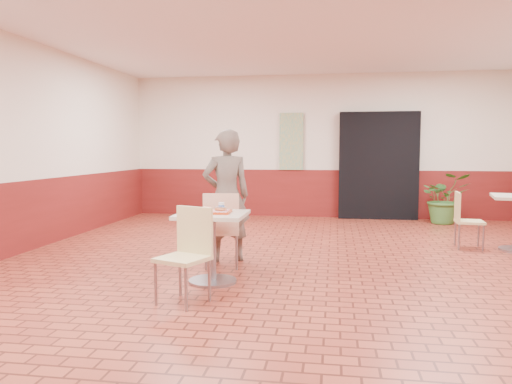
# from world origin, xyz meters

# --- Properties ---
(room_shell) EXTENTS (8.01, 10.01, 3.01)m
(room_shell) POSITION_xyz_m (0.00, 0.00, 1.50)
(room_shell) COLOR maroon
(room_shell) RESTS_ON ground
(wainscot_band) EXTENTS (8.00, 10.00, 1.00)m
(wainscot_band) POSITION_xyz_m (0.00, 0.00, 0.50)
(wainscot_band) COLOR maroon
(wainscot_band) RESTS_ON ground
(corridor_doorway) EXTENTS (1.60, 0.22, 2.20)m
(corridor_doorway) POSITION_xyz_m (1.20, 4.88, 1.10)
(corridor_doorway) COLOR black
(corridor_doorway) RESTS_ON ground
(promo_poster) EXTENTS (0.50, 0.03, 1.20)m
(promo_poster) POSITION_xyz_m (-0.60, 4.94, 1.60)
(promo_poster) COLOR gray
(promo_poster) RESTS_ON wainscot_band
(main_table) EXTENTS (0.72, 0.72, 0.76)m
(main_table) POSITION_xyz_m (-0.98, -0.44, 0.51)
(main_table) COLOR beige
(main_table) RESTS_ON ground
(chair_main_front) EXTENTS (0.54, 0.54, 0.90)m
(chair_main_front) POSITION_xyz_m (-1.05, -1.14, 0.50)
(chair_main_front) COLOR #DCC884
(chair_main_front) RESTS_ON ground
(chair_main_back) EXTENTS (0.50, 0.50, 0.92)m
(chair_main_back) POSITION_xyz_m (-1.03, 0.20, 0.52)
(chair_main_back) COLOR #E1AA87
(chair_main_back) RESTS_ON ground
(customer) EXTENTS (0.73, 0.63, 1.70)m
(customer) POSITION_xyz_m (-1.06, 0.60, 0.85)
(customer) COLOR #62574C
(customer) RESTS_ON ground
(serving_tray) EXTENTS (0.40, 0.31, 0.02)m
(serving_tray) POSITION_xyz_m (-0.98, -0.44, 0.77)
(serving_tray) COLOR #B0300D
(serving_tray) RESTS_ON main_table
(ring_donut) EXTENTS (0.13, 0.13, 0.03)m
(ring_donut) POSITION_xyz_m (-1.06, -0.37, 0.80)
(ring_donut) COLOR #D17A4C
(ring_donut) RESTS_ON serving_tray
(long_john_donut) EXTENTS (0.15, 0.10, 0.04)m
(long_john_donut) POSITION_xyz_m (-0.89, -0.45, 0.81)
(long_john_donut) COLOR #D4743E
(long_john_donut) RESTS_ON serving_tray
(paper_cup) EXTENTS (0.07, 0.07, 0.08)m
(paper_cup) POSITION_xyz_m (-0.90, -0.38, 0.83)
(paper_cup) COLOR silver
(paper_cup) RESTS_ON serving_tray
(chair_second_left) EXTENTS (0.40, 0.40, 0.82)m
(chair_second_left) POSITION_xyz_m (2.19, 1.96, 0.46)
(chair_second_left) COLOR #E3D488
(chair_second_left) RESTS_ON ground
(potted_plant) EXTENTS (0.92, 0.81, 0.99)m
(potted_plant) POSITION_xyz_m (2.43, 4.40, 0.50)
(potted_plant) COLOR #39702C
(potted_plant) RESTS_ON ground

